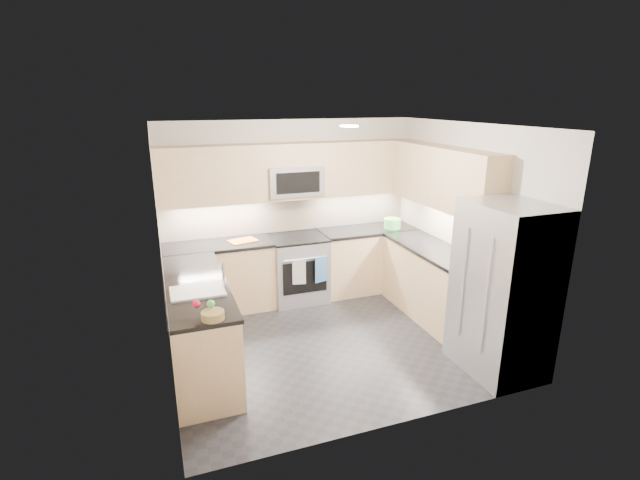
{
  "coord_description": "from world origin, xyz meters",
  "views": [
    {
      "loc": [
        -1.79,
        -4.62,
        2.77
      ],
      "look_at": [
        0.0,
        0.35,
        1.15
      ],
      "focal_mm": 26.0,
      "sensor_mm": 36.0,
      "label": 1
    }
  ],
  "objects": [
    {
      "name": "base_cab_back_right",
      "position": [
        1.09,
        1.3,
        0.45
      ],
      "size": [
        1.42,
        0.6,
        0.9
      ],
      "primitive_type": "cube",
      "color": "#D9B383",
      "rests_on": "floor"
    },
    {
      "name": "refrigerator",
      "position": [
        1.45,
        -1.15,
        0.9
      ],
      "size": [
        0.7,
        0.9,
        1.8
      ],
      "primitive_type": "cube",
      "color": "#9D9EA5",
      "rests_on": "floor"
    },
    {
      "name": "faucet",
      "position": [
        -1.24,
        -0.25,
        1.08
      ],
      "size": [
        0.03,
        0.03,
        0.28
      ],
      "primitive_type": "cylinder",
      "color": "silver",
      "rests_on": "countertop_peninsula"
    },
    {
      "name": "microwave_door",
      "position": [
        0.0,
        1.2,
        1.7
      ],
      "size": [
        0.6,
        0.01,
        0.28
      ],
      "primitive_type": "cube",
      "color": "black",
      "rests_on": "microwave"
    },
    {
      "name": "dish_towel_check",
      "position": [
        -0.1,
        0.91,
        0.55
      ],
      "size": [
        0.18,
        0.05,
        0.34
      ],
      "primitive_type": "cube",
      "rotation": [
        0.0,
        0.0,
        -0.22
      ],
      "color": "silver",
      "rests_on": "oven_handle"
    },
    {
      "name": "sink_basin",
      "position": [
        -1.5,
        -0.25,
        0.88
      ],
      "size": [
        0.52,
        0.38,
        0.16
      ],
      "primitive_type": "cube",
      "color": "white",
      "rests_on": "base_cab_peninsula"
    },
    {
      "name": "fruit_pear",
      "position": [
        -1.44,
        -0.82,
        1.05
      ],
      "size": [
        0.07,
        0.07,
        0.07
      ],
      "primitive_type": "sphere",
      "color": "#53C357",
      "rests_on": "fruit_basket"
    },
    {
      "name": "countertop_back_left",
      "position": [
        -1.09,
        1.3,
        0.92
      ],
      "size": [
        1.42,
        0.63,
        0.04
      ],
      "primitive_type": "cube",
      "color": "black",
      "rests_on": "base_cab_back_left"
    },
    {
      "name": "gas_range",
      "position": [
        0.0,
        1.28,
        0.46
      ],
      "size": [
        0.76,
        0.65,
        0.91
      ],
      "primitive_type": "cube",
      "color": "#ACADB4",
      "rests_on": "floor"
    },
    {
      "name": "backsplash_right",
      "position": [
        1.8,
        0.45,
        1.2
      ],
      "size": [
        0.01,
        2.3,
        0.51
      ],
      "primitive_type": "cube",
      "color": "#C1A78C",
      "rests_on": "wall_right"
    },
    {
      "name": "backsplash_back",
      "position": [
        0.0,
        1.6,
        1.2
      ],
      "size": [
        3.6,
        0.01,
        0.51
      ],
      "primitive_type": "cube",
      "color": "#C1A78C",
      "rests_on": "wall_back"
    },
    {
      "name": "range_cooktop",
      "position": [
        0.0,
        1.28,
        0.92
      ],
      "size": [
        0.76,
        0.65,
        0.03
      ],
      "primitive_type": "cube",
      "color": "black",
      "rests_on": "gas_range"
    },
    {
      "name": "wall_right",
      "position": [
        1.8,
        0.0,
        1.25
      ],
      "size": [
        0.02,
        3.2,
        2.5
      ],
      "primitive_type": "cube",
      "color": "beige",
      "rests_on": "floor"
    },
    {
      "name": "wall_back",
      "position": [
        0.0,
        1.6,
        1.25
      ],
      "size": [
        3.6,
        0.02,
        2.5
      ],
      "primitive_type": "cube",
      "color": "beige",
      "rests_on": "floor"
    },
    {
      "name": "microwave",
      "position": [
        0.0,
        1.4,
        1.7
      ],
      "size": [
        0.76,
        0.4,
        0.4
      ],
      "primitive_type": "cube",
      "color": "gray",
      "rests_on": "upper_cab_back"
    },
    {
      "name": "fridge_handle_left",
      "position": [
        1.08,
        -1.33,
        0.95
      ],
      "size": [
        0.02,
        0.02,
        1.2
      ],
      "primitive_type": "cylinder",
      "color": "#B2B5BA",
      "rests_on": "refrigerator"
    },
    {
      "name": "oven_door_glass",
      "position": [
        0.0,
        0.95,
        0.45
      ],
      "size": [
        0.62,
        0.02,
        0.45
      ],
      "primitive_type": "cube",
      "color": "black",
      "rests_on": "gas_range"
    },
    {
      "name": "fruit_basket",
      "position": [
        -1.43,
        -0.89,
        0.98
      ],
      "size": [
        0.22,
        0.22,
        0.07
      ],
      "primitive_type": "cylinder",
      "rotation": [
        0.0,
        0.0,
        -0.13
      ],
      "color": "olive",
      "rests_on": "countertop_peninsula"
    },
    {
      "name": "cutting_board",
      "position": [
        -0.75,
        1.3,
        0.95
      ],
      "size": [
        0.41,
        0.33,
        0.01
      ],
      "primitive_type": "cube",
      "rotation": [
        0.0,
        0.0,
        0.26
      ],
      "color": "#E05915",
      "rests_on": "countertop_back_left"
    },
    {
      "name": "upper_cab_right",
      "position": [
        1.62,
        0.28,
        1.83
      ],
      "size": [
        0.35,
        1.95,
        0.75
      ],
      "primitive_type": "cube",
      "color": "#D9B383",
      "rests_on": "wall_right"
    },
    {
      "name": "ceiling",
      "position": [
        0.0,
        0.0,
        2.5
      ],
      "size": [
        3.6,
        3.2,
        0.02
      ],
      "primitive_type": "cube",
      "color": "beige",
      "rests_on": "wall_back"
    },
    {
      "name": "fruit_apple",
      "position": [
        -1.56,
        -0.78,
        1.05
      ],
      "size": [
        0.07,
        0.07,
        0.07
      ],
      "primitive_type": "sphere",
      "color": "#BB1532",
      "rests_on": "fruit_basket"
    },
    {
      "name": "fridge_handle_right",
      "position": [
        1.08,
        -0.97,
        0.95
      ],
      "size": [
        0.02,
        0.02,
        1.2
      ],
      "primitive_type": "cylinder",
      "color": "#B2B5BA",
      "rests_on": "refrigerator"
    },
    {
      "name": "utensil_bowl",
      "position": [
        1.44,
        1.2,
        1.01
      ],
      "size": [
        0.26,
        0.26,
        0.14
      ],
      "primitive_type": "cylinder",
      "rotation": [
        0.0,
        0.0,
        -0.06
      ],
      "color": "#4CB14C",
      "rests_on": "countertop_back_right"
    },
    {
      "name": "countertop_right",
      "position": [
        1.5,
        0.15,
        0.92
      ],
      "size": [
        0.63,
        1.7,
        0.04
      ],
      "primitive_type": "cube",
      "color": "black",
      "rests_on": "base_cab_right"
    },
    {
      "name": "oven_handle",
      "position": [
        0.0,
        0.93,
        0.72
      ],
      "size": [
        0.6,
        0.02,
        0.02
      ],
      "primitive_type": "cylinder",
      "rotation": [
        0.0,
        1.57,
        0.0
      ],
      "color": "#B2B5BA",
      "rests_on": "gas_range"
    },
    {
      "name": "floor",
      "position": [
        0.0,
        0.0,
        0.0
      ],
      "size": [
        3.6,
        3.2,
        0.0
      ],
      "primitive_type": "cube",
      "color": "#222227",
      "rests_on": "ground"
    },
    {
      "name": "wall_left",
      "position": [
        -1.8,
        0.0,
        1.25
      ],
      "size": [
        0.02,
        3.2,
        2.5
      ],
      "primitive_type": "cube",
      "color": "beige",
      "rests_on": "floor"
    },
    {
      "name": "base_cab_right",
      "position": [
        1.5,
        0.15,
        0.45
      ],
      "size": [
        0.6,
        1.7,
        0.9
      ],
      "primitive_type": "cube",
      "color": "#D9B383",
      "rests_on": "floor"
    },
    {
      "name": "upper_cab_back",
      "position": [
        0.0,
        1.43,
        1.83
      ],
      "size": [
        3.6,
        0.35,
        0.75
      ],
      "primitive_type": "cube",
      "color": "#D9B383",
      "rests_on": "wall_back"
    },
    {
      "name": "base_cab_back_left",
      "position": [
        -1.09,
        1.3,
        0.45
      ],
      "size": [
        1.42,
        0.6,
        0.9
      ],
      "primitive_type": "cube",
      "color": "#D9B383",
      "rests_on": "floor"
    },
    {
      "name": "wall_front",
      "position": [
        0.0,
        -1.6,
        1.25
      ],
      "size": [
        3.6,
        0.02,
        2.5
      ],
      "primitive_type": "cube",
      "color": "beige",
      "rests_on": "floor"
    },
    {
      "name": "countertop_peninsula",
      "position": [
        -1.5,
        0.0,
        0.92
      ],
      "size": [
        0.63,
        2.0,
        0.04
      ],
      "primitive_type": "cube",
      "color": "black",
      "rests_on": "base_cab_peninsula"
    },
    {
      "name": "countertop_back_right",
      "position": [
        1.09,
        1.3,
        0.92
      ],
      "size": [
        1.42,
        0.63,
        0.04
      ],
      "primitive_type": "cube",
      "color": "black",
      "rests_on": "base_cab_back_right"
    },
    {
      "name": "dish_towel_blue",
      "position": [
        0.21,
        0.91,
        0.55
      ],
      "size": [
        0.19,
        0.07,
        0.36
      ],
      "primitive_type": "cube",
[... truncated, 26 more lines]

